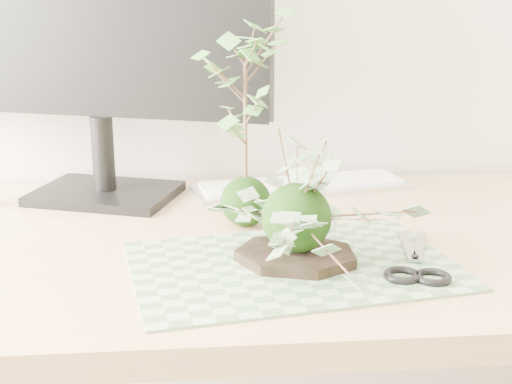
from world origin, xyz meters
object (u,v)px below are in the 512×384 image
(ivy_kokedama, at_px, (297,186))
(keyboard, at_px, (301,186))
(desk, at_px, (306,286))
(monitor, at_px, (96,22))
(maple_kokedama, at_px, (245,79))

(ivy_kokedama, xyz_separation_m, keyboard, (0.07, 0.38, -0.11))
(desk, height_order, monitor, monitor)
(ivy_kokedama, distance_m, monitor, 0.52)
(maple_kokedama, distance_m, monitor, 0.32)
(desk, distance_m, maple_kokedama, 0.35)
(ivy_kokedama, distance_m, maple_kokedama, 0.22)
(desk, xyz_separation_m, monitor, (-0.34, 0.25, 0.41))
(maple_kokedama, distance_m, keyboard, 0.33)
(desk, relative_size, monitor, 2.65)
(desk, height_order, ivy_kokedama, ivy_kokedama)
(maple_kokedama, height_order, keyboard, maple_kokedama)
(desk, distance_m, ivy_kokedama, 0.24)
(desk, distance_m, keyboard, 0.28)
(maple_kokedama, xyz_separation_m, monitor, (-0.25, 0.19, 0.08))
(desk, relative_size, maple_kokedama, 4.66)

